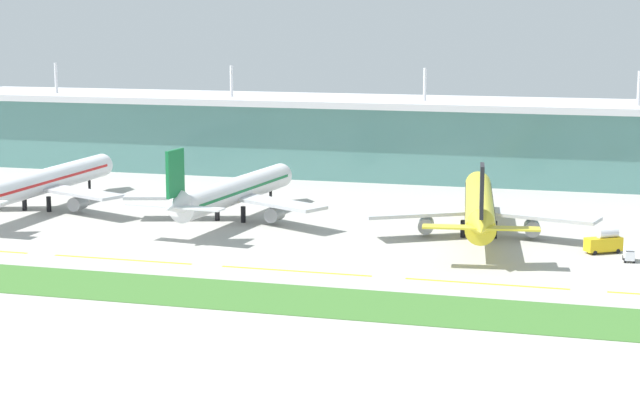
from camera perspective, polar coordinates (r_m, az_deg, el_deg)
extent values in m
plane|color=#A8A59E|center=(196.71, -0.04, -3.52)|extent=(600.00, 600.00, 0.00)
cube|color=slate|center=(302.66, 5.71, 3.08)|extent=(280.00, 28.00, 20.18)
cube|color=silver|center=(301.57, 5.75, 5.15)|extent=(288.00, 34.00, 1.80)
cylinder|color=silver|center=(334.04, -13.81, 6.30)|extent=(0.90, 0.90, 9.00)
cylinder|color=silver|center=(310.43, -4.71, 6.30)|extent=(0.90, 0.90, 9.00)
cylinder|color=silver|center=(295.68, 5.58, 6.11)|extent=(0.90, 0.90, 9.00)
cylinder|color=silver|center=(291.13, 16.54, 5.69)|extent=(0.90, 0.90, 9.00)
cylinder|color=white|center=(261.17, -14.49, 0.94)|extent=(6.38, 60.28, 5.80)
cone|color=white|center=(288.92, -11.26, 1.90)|extent=(5.55, 4.05, 5.51)
cube|color=#B7BABF|center=(251.66, -12.64, 0.39)|extent=(24.77, 15.49, 0.70)
cylinder|color=gray|center=(253.94, -12.70, -0.17)|extent=(3.24, 4.53, 3.20)
cylinder|color=black|center=(281.28, -12.12, 0.69)|extent=(0.70, 0.70, 3.60)
cylinder|color=black|center=(261.02, -15.39, -0.15)|extent=(1.10, 1.10, 3.60)
cylinder|color=black|center=(257.75, -14.17, -0.22)|extent=(1.10, 1.10, 3.60)
cube|color=red|center=(261.11, -14.50, 1.03)|extent=(6.36, 54.26, 0.60)
cylinder|color=silver|center=(240.91, -4.48, 0.50)|extent=(10.95, 50.83, 5.80)
cone|color=silver|center=(265.36, -1.90, 1.39)|extent=(5.89, 4.54, 5.51)
cone|color=silver|center=(216.06, -7.77, -0.32)|extent=(5.58, 7.10, 5.72)
cube|color=#146B38|center=(215.89, -7.68, 1.41)|extent=(1.35, 6.44, 9.50)
cube|color=silver|center=(219.24, -8.96, -0.25)|extent=(10.28, 4.21, 0.36)
cube|color=silver|center=(213.92, -6.42, -0.44)|extent=(10.28, 4.21, 0.36)
cube|color=#B7BABF|center=(242.75, -7.48, 0.21)|extent=(24.94, 13.19, 0.70)
cylinder|color=gray|center=(243.90, -7.06, -0.40)|extent=(3.64, 4.80, 3.20)
cube|color=#B7BABF|center=(232.18, -2.29, -0.16)|extent=(24.39, 17.24, 0.70)
cylinder|color=gray|center=(234.45, -2.42, -0.75)|extent=(3.64, 4.80, 3.20)
cylinder|color=black|center=(258.59, -2.63, 0.11)|extent=(0.70, 0.70, 3.60)
cylinder|color=black|center=(240.49, -5.47, -0.67)|extent=(1.10, 1.10, 3.60)
cylinder|color=black|center=(237.69, -4.09, -0.77)|extent=(1.10, 1.10, 3.60)
cube|color=#146B38|center=(240.85, -4.48, 0.60)|extent=(10.47, 45.81, 0.60)
cylinder|color=yellow|center=(225.32, 8.43, -0.22)|extent=(13.34, 55.51, 5.80)
cone|color=yellow|center=(254.54, 8.37, 0.93)|extent=(6.01, 4.72, 5.51)
cone|color=yellow|center=(195.00, 8.52, -1.43)|extent=(5.79, 7.24, 5.72)
cube|color=black|center=(194.84, 8.57, 0.48)|extent=(1.57, 6.44, 9.50)
cube|color=yellow|center=(195.52, 6.91, -1.43)|extent=(10.34, 4.54, 0.36)
cube|color=yellow|center=(195.69, 10.13, -1.50)|extent=(10.34, 4.54, 0.36)
cube|color=#B7BABF|center=(221.36, 5.33, -0.68)|extent=(24.20, 17.86, 0.70)
cylinder|color=gray|center=(223.25, 5.64, -1.33)|extent=(3.79, 4.90, 3.20)
cube|color=#B7BABF|center=(221.69, 11.54, -0.83)|extent=(24.93, 12.44, 0.70)
cylinder|color=gray|center=(223.55, 11.18, -1.45)|extent=(3.79, 4.90, 3.20)
cylinder|color=black|center=(246.53, 8.36, -0.47)|extent=(0.70, 0.70, 3.60)
cylinder|color=black|center=(223.22, 7.59, -1.53)|extent=(1.10, 1.10, 3.60)
cylinder|color=black|center=(223.30, 9.23, -1.56)|extent=(1.10, 1.10, 3.60)
cube|color=black|center=(225.25, 8.43, -0.12)|extent=(12.62, 50.04, 0.60)
cube|color=yellow|center=(205.15, -10.43, -3.12)|extent=(28.00, 0.70, 0.04)
cube|color=yellow|center=(192.88, -1.30, -3.79)|extent=(28.00, 0.70, 0.04)
cube|color=yellow|center=(186.09, 8.80, -4.41)|extent=(28.00, 0.70, 0.04)
cube|color=#3D702D|center=(174.60, -2.16, -5.24)|extent=(300.00, 18.00, 0.10)
cube|color=silver|center=(208.21, 16.05, -2.81)|extent=(2.15, 3.76, 1.60)
cube|color=silver|center=(207.97, 16.07, -2.50)|extent=(2.12, 3.41, 0.16)
cylinder|color=black|center=(209.52, 15.79, -2.94)|extent=(0.44, 0.93, 0.90)
cylinder|color=black|center=(209.70, 16.23, -2.95)|extent=(0.44, 0.93, 0.90)
cylinder|color=black|center=(207.07, 15.86, -3.09)|extent=(0.44, 0.93, 0.90)
cylinder|color=black|center=(207.26, 16.30, -3.10)|extent=(0.44, 0.93, 0.90)
cube|color=gold|center=(213.99, 14.78, -2.28)|extent=(7.45, 6.12, 2.60)
cylinder|color=silver|center=(213.98, 14.99, -1.68)|extent=(4.44, 3.86, 2.00)
cylinder|color=black|center=(211.98, 14.36, -2.73)|extent=(0.94, 0.79, 0.90)
cylinder|color=black|center=(213.92, 14.03, -2.60)|extent=(0.94, 0.79, 0.90)
cylinder|color=black|center=(214.64, 15.50, -2.63)|extent=(0.94, 0.79, 0.90)
cylinder|color=black|center=(216.56, 15.17, -2.50)|extent=(0.94, 0.79, 0.90)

